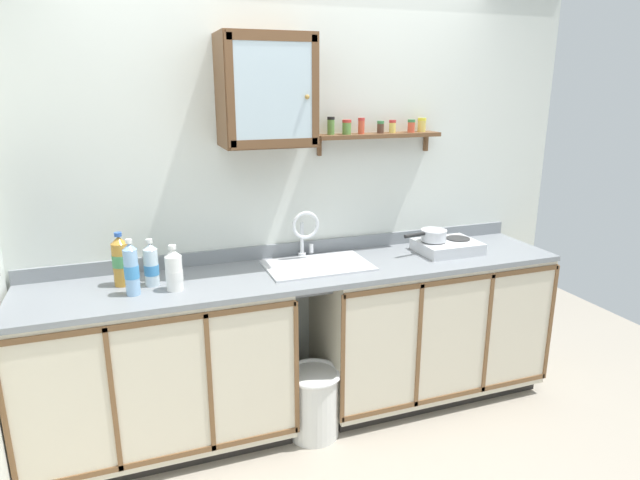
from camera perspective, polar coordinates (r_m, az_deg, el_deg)
name	(u,v)px	position (r m, az deg, el deg)	size (l,w,h in m)	color
floor	(328,450)	(3.23, 0.80, -21.08)	(6.09, 6.09, 0.00)	#9E9384
back_wall	(289,197)	(3.27, -3.21, 4.49)	(3.69, 0.07, 2.58)	silver
lower_cabinet_run	(159,371)	(3.14, -16.46, -13.02)	(1.39, 0.58, 0.92)	black
lower_cabinet_run_right	(428,326)	(3.58, 11.23, -8.86)	(1.44, 0.58, 0.92)	black
countertop	(306,272)	(3.08, -1.42, -3.31)	(3.05, 0.60, 0.03)	gray
backsplash	(292,249)	(3.31, -2.95, -0.93)	(3.05, 0.02, 0.08)	gray
sink	(316,269)	(3.14, -0.39, -3.02)	(0.59, 0.42, 0.41)	silver
hot_plate_stove	(447,246)	(3.47, 13.16, -0.65)	(0.37, 0.29, 0.07)	silver
saucepan	(433,235)	(3.41, 11.73, 0.54)	(0.30, 0.16, 0.07)	silver
bottle_juice_amber_0	(121,261)	(2.97, -20.11, -2.05)	(0.08, 0.08, 0.28)	gold
bottle_water_blue_1	(131,269)	(2.82, -19.10, -2.93)	(0.07, 0.07, 0.28)	#8CB7E0
bottle_opaque_white_2	(174,271)	(2.83, -15.01, -3.11)	(0.09, 0.09, 0.24)	white
bottle_water_clear_3	(151,265)	(2.93, -17.23, -2.53)	(0.08, 0.08, 0.25)	silver
wall_cabinet	(266,91)	(2.98, -5.67, 15.25)	(0.49, 0.35, 0.58)	brown
spice_shelf	(378,133)	(3.32, 6.09, 11.06)	(0.77, 0.14, 0.23)	brown
trash_bin	(314,401)	(3.23, -0.67, -16.51)	(0.32, 0.32, 0.41)	silver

